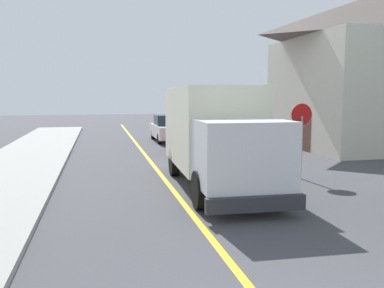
{
  "coord_description": "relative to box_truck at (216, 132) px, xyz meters",
  "views": [
    {
      "loc": [
        -2.19,
        -3.06,
        2.93
      ],
      "look_at": [
        0.65,
        9.38,
        1.4
      ],
      "focal_mm": 38.42,
      "sensor_mm": 36.0,
      "label": 1
    }
  ],
  "objects": [
    {
      "name": "centre_line_yellow",
      "position": [
        -1.45,
        0.51,
        -1.76
      ],
      "size": [
        0.16,
        56.0,
        0.01
      ],
      "primitive_type": "cube",
      "color": "gold",
      "rests_on": "ground"
    },
    {
      "name": "box_truck",
      "position": [
        0.0,
        0.0,
        0.0
      ],
      "size": [
        2.65,
        7.26,
        3.2
      ],
      "color": "#F2EDCC",
      "rests_on": "ground"
    },
    {
      "name": "parked_car_near",
      "position": [
        0.92,
        7.29,
        -0.97
      ],
      "size": [
        2.01,
        4.48,
        1.67
      ],
      "color": "maroon",
      "rests_on": "ground"
    },
    {
      "name": "parked_car_mid",
      "position": [
        0.66,
        13.08,
        -0.97
      ],
      "size": [
        1.83,
        4.41,
        1.67
      ],
      "color": "silver",
      "rests_on": "ground"
    },
    {
      "name": "stop_sign",
      "position": [
        3.22,
        0.45,
        0.09
      ],
      "size": [
        0.8,
        0.1,
        2.65
      ],
      "color": "gray",
      "rests_on": "ground"
    },
    {
      "name": "house_across_street",
      "position": [
        11.16,
        7.76,
        2.58
      ],
      "size": [
        9.52,
        9.14,
        8.35
      ],
      "color": "beige",
      "rests_on": "ground"
    }
  ]
}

